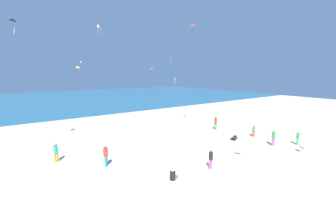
# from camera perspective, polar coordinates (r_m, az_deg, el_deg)

# --- Properties ---
(ground_plane) EXTENTS (120.00, 120.00, 0.00)m
(ground_plane) POSITION_cam_1_polar(r_m,az_deg,el_deg) (24.41, -2.98, -6.66)
(ground_plane) COLOR beige
(ocean_water) EXTENTS (120.00, 60.00, 0.05)m
(ocean_water) POSITION_cam_1_polar(r_m,az_deg,el_deg) (67.35, -24.17, 3.45)
(ocean_water) COLOR #236084
(ocean_water) RESTS_ON ground_plane
(beach_chair_far_right) EXTENTS (0.60, 0.68, 0.56)m
(beach_chair_far_right) POSITION_cam_1_polar(r_m,az_deg,el_deg) (24.02, 17.70, -6.80)
(beach_chair_far_right) COLOR black
(beach_chair_far_right) RESTS_ON ground_plane
(beach_chair_mid_beach) EXTENTS (0.80, 0.79, 0.64)m
(beach_chair_mid_beach) POSITION_cam_1_polar(r_m,az_deg,el_deg) (20.33, 18.71, -9.89)
(beach_chair_mid_beach) COLOR white
(beach_chair_mid_beach) RESTS_ON ground_plane
(beach_chair_far_left) EXTENTS (0.71, 0.67, 0.59)m
(beach_chair_far_left) POSITION_cam_1_polar(r_m,az_deg,el_deg) (23.48, 32.71, -8.36)
(beach_chair_far_left) COLOR white
(beach_chair_far_left) RESTS_ON ground_plane
(person_0) EXTENTS (0.34, 0.34, 1.56)m
(person_0) POSITION_cam_1_polar(r_m,az_deg,el_deg) (16.41, 11.70, -12.27)
(person_0) COLOR #D8599E
(person_0) RESTS_ON ground_plane
(person_1) EXTENTS (0.46, 0.46, 1.67)m
(person_1) POSITION_cam_1_polar(r_m,az_deg,el_deg) (27.66, 12.96, -2.79)
(person_1) COLOR green
(person_1) RESTS_ON ground_plane
(person_2) EXTENTS (0.32, 0.32, 1.42)m
(person_2) POSITION_cam_1_polar(r_m,az_deg,el_deg) (25.13, 32.13, -5.85)
(person_2) COLOR green
(person_2) RESTS_ON ground_plane
(person_3) EXTENTS (0.48, 0.48, 1.72)m
(person_3) POSITION_cam_1_polar(r_m,az_deg,el_deg) (17.17, -16.77, -11.13)
(person_3) COLOR #19ADB2
(person_3) RESTS_ON ground_plane
(person_4) EXTENTS (0.39, 0.39, 1.40)m
(person_4) POSITION_cam_1_polar(r_m,az_deg,el_deg) (25.98, 22.51, -4.55)
(person_4) COLOR red
(person_4) RESTS_ON ground_plane
(person_5) EXTENTS (0.40, 0.40, 1.60)m
(person_5) POSITION_cam_1_polar(r_m,az_deg,el_deg) (19.63, -28.47, -9.44)
(person_5) COLOR orange
(person_5) RESTS_ON ground_plane
(person_6) EXTENTS (0.39, 0.39, 1.64)m
(person_6) POSITION_cam_1_polar(r_m,az_deg,el_deg) (23.56, 27.04, -6.06)
(person_6) COLOR #D8599E
(person_6) RESTS_ON ground_plane
(person_7) EXTENTS (0.73, 0.53, 0.83)m
(person_7) POSITION_cam_1_polar(r_m,az_deg,el_deg) (14.90, 1.38, -17.02)
(person_7) COLOR black
(person_7) RESTS_ON ground_plane
(kite_pink) EXTENTS (0.89, 0.88, 1.65)m
(kite_pink) POSITION_cam_1_polar(r_m,az_deg,el_deg) (37.08, -18.76, 21.67)
(kite_pink) COLOR pink
(kite_magenta) EXTENTS (0.20, 0.50, 1.12)m
(kite_magenta) POSITION_cam_1_polar(r_m,az_deg,el_deg) (30.12, -4.50, 11.63)
(kite_magenta) COLOR #DB3DA8
(kite_teal) EXTENTS (0.55, 0.25, 1.40)m
(kite_teal) POSITION_cam_1_polar(r_m,az_deg,el_deg) (36.34, 1.92, 8.95)
(kite_teal) COLOR #1EADAD
(kite_black) EXTENTS (0.83, 0.86, 1.29)m
(kite_black) POSITION_cam_1_polar(r_m,az_deg,el_deg) (22.05, -36.78, 19.61)
(kite_black) COLOR black
(kite_yellow) EXTENTS (0.88, 0.93, 1.48)m
(kite_yellow) POSITION_cam_1_polar(r_m,az_deg,el_deg) (33.08, -23.59, 11.26)
(kite_yellow) COLOR yellow
(kite_white) EXTENTS (0.44, 0.37, 1.08)m
(kite_white) POSITION_cam_1_polar(r_m,az_deg,el_deg) (39.29, -22.83, 12.57)
(kite_white) COLOR white
(kite_blue) EXTENTS (0.50, 0.59, 0.93)m
(kite_blue) POSITION_cam_1_polar(r_m,az_deg,el_deg) (38.60, 0.75, 14.28)
(kite_blue) COLOR blue
(kite_green) EXTENTS (0.71, 0.70, 1.16)m
(kite_green) POSITION_cam_1_polar(r_m,az_deg,el_deg) (44.42, -17.99, 20.95)
(kite_green) COLOR green
(kite_red) EXTENTS (0.63, 0.68, 1.09)m
(kite_red) POSITION_cam_1_polar(r_m,az_deg,el_deg) (25.77, 6.69, 22.65)
(kite_red) COLOR red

